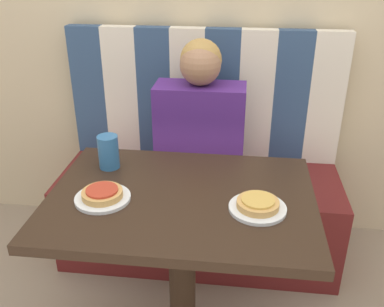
% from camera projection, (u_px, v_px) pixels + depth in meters
% --- Properties ---
extents(booth_seat, '(1.37, 0.53, 0.45)m').
position_uv_depth(booth_seat, '(199.00, 214.00, 2.21)').
color(booth_seat, '#5B1919').
rests_on(booth_seat, ground_plane).
extents(booth_backrest, '(1.37, 0.06, 0.67)m').
position_uv_depth(booth_backrest, '(205.00, 96.00, 2.17)').
color(booth_backrest, navy).
rests_on(booth_backrest, booth_seat).
extents(dining_table, '(0.90, 0.66, 0.71)m').
position_uv_depth(dining_table, '(182.00, 221.00, 1.49)').
color(dining_table, black).
rests_on(dining_table, ground_plane).
extents(person, '(0.41, 0.21, 0.66)m').
position_uv_depth(person, '(200.00, 115.00, 1.97)').
color(person, '#4C237A').
rests_on(person, booth_seat).
extents(plate_left, '(0.18, 0.18, 0.01)m').
position_uv_depth(plate_left, '(103.00, 198.00, 1.42)').
color(plate_left, white).
rests_on(plate_left, dining_table).
extents(plate_right, '(0.18, 0.18, 0.01)m').
position_uv_depth(plate_right, '(257.00, 208.00, 1.36)').
color(plate_right, white).
rests_on(plate_right, dining_table).
extents(pizza_left, '(0.14, 0.14, 0.03)m').
position_uv_depth(pizza_left, '(102.00, 193.00, 1.41)').
color(pizza_left, tan).
rests_on(pizza_left, plate_left).
extents(pizza_right, '(0.14, 0.14, 0.03)m').
position_uv_depth(pizza_right, '(258.00, 203.00, 1.35)').
color(pizza_right, tan).
rests_on(pizza_right, plate_right).
extents(drinking_cup, '(0.08, 0.08, 0.13)m').
position_uv_depth(drinking_cup, '(109.00, 152.00, 1.60)').
color(drinking_cup, '#2D669E').
rests_on(drinking_cup, dining_table).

